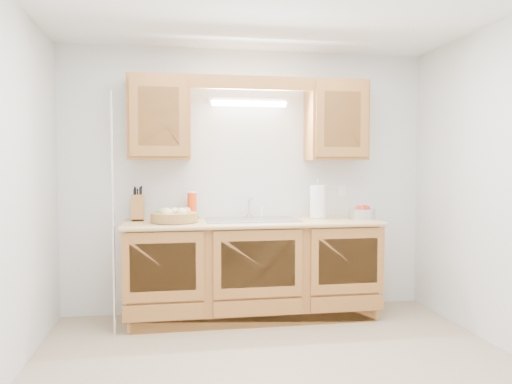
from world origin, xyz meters
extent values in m
plane|color=tan|center=(0.00, 0.00, 0.00)|extent=(3.50, 3.50, 0.00)
cube|color=silver|center=(0.00, 1.50, 1.25)|extent=(3.50, 0.02, 2.50)
cube|color=silver|center=(0.00, -1.50, 1.25)|extent=(3.50, 0.02, 2.50)
cube|color=silver|center=(-1.75, 0.00, 1.25)|extent=(0.02, 3.00, 2.50)
cube|color=#A76931|center=(0.00, 1.20, 0.44)|extent=(2.20, 0.60, 0.86)
cube|color=#DEB174|center=(0.00, 1.19, 0.88)|extent=(2.30, 0.63, 0.04)
cube|color=#A76931|center=(-0.83, 1.33, 1.83)|extent=(0.55, 0.33, 0.75)
cube|color=#A76931|center=(0.83, 1.33, 1.83)|extent=(0.55, 0.33, 0.75)
cube|color=#A76931|center=(0.00, 1.19, 2.14)|extent=(2.20, 0.05, 0.12)
cylinder|color=white|center=(0.00, 1.40, 1.98)|extent=(0.70, 0.05, 0.05)
cube|color=white|center=(0.00, 1.43, 2.01)|extent=(0.76, 0.06, 0.05)
cube|color=#9E9EA3|center=(0.00, 1.21, 0.90)|extent=(0.84, 0.46, 0.01)
cube|color=#9E9EA3|center=(-0.21, 1.21, 0.82)|extent=(0.39, 0.40, 0.16)
cube|color=#9E9EA3|center=(0.21, 1.21, 0.82)|extent=(0.39, 0.40, 0.16)
cylinder|color=silver|center=(0.00, 1.41, 0.92)|extent=(0.06, 0.06, 0.04)
cylinder|color=silver|center=(0.00, 1.41, 1.00)|extent=(0.02, 0.02, 0.16)
cylinder|color=silver|center=(0.00, 1.35, 1.09)|extent=(0.02, 0.12, 0.02)
cylinder|color=white|center=(0.12, 1.41, 0.96)|extent=(0.03, 0.03, 0.12)
cylinder|color=silver|center=(-1.20, 0.94, 1.00)|extent=(0.03, 0.03, 2.00)
cube|color=white|center=(0.95, 1.49, 1.15)|extent=(0.08, 0.01, 0.12)
cylinder|color=#B58A49|center=(-0.70, 1.15, 0.95)|extent=(0.48, 0.48, 0.08)
sphere|color=#D8C67F|center=(-0.77, 1.10, 0.98)|extent=(0.10, 0.10, 0.10)
sphere|color=#D8C67F|center=(-0.65, 1.09, 0.98)|extent=(0.10, 0.10, 0.10)
sphere|color=tan|center=(-0.60, 1.20, 0.98)|extent=(0.10, 0.10, 0.10)
sphere|color=red|center=(-0.73, 1.22, 0.98)|extent=(0.09, 0.09, 0.09)
sphere|color=#72A53F|center=(-0.82, 1.18, 0.98)|extent=(0.09, 0.09, 0.09)
sphere|color=#D8C67F|center=(-0.70, 1.14, 0.98)|extent=(0.10, 0.10, 0.10)
sphere|color=red|center=(-0.67, 1.25, 0.98)|extent=(0.09, 0.09, 0.09)
cube|color=#A76931|center=(-1.03, 1.36, 1.01)|extent=(0.11, 0.19, 0.25)
cylinder|color=black|center=(-1.06, 1.34, 1.14)|extent=(0.01, 0.04, 0.09)
cylinder|color=black|center=(-1.03, 1.34, 1.15)|extent=(0.01, 0.04, 0.09)
cylinder|color=black|center=(-1.00, 1.34, 1.15)|extent=(0.01, 0.04, 0.09)
cylinder|color=black|center=(-1.05, 1.38, 1.16)|extent=(0.01, 0.04, 0.09)
cylinder|color=black|center=(-1.01, 1.38, 1.16)|extent=(0.01, 0.04, 0.09)
cylinder|color=black|center=(-1.06, 1.41, 1.16)|extent=(0.01, 0.04, 0.09)
cylinder|color=black|center=(-1.00, 1.41, 1.17)|extent=(0.01, 0.04, 0.09)
cylinder|color=#EC410D|center=(-0.54, 1.36, 1.02)|extent=(0.11, 0.11, 0.25)
cylinder|color=white|center=(-0.54, 1.36, 1.15)|extent=(0.09, 0.09, 0.01)
imported|color=#2258AB|center=(-0.54, 1.44, 0.99)|extent=(0.09, 0.09, 0.18)
cube|color=#CC333F|center=(-0.54, 1.44, 0.90)|extent=(0.13, 0.10, 0.01)
cube|color=green|center=(-0.54, 1.44, 0.91)|extent=(0.13, 0.10, 0.02)
cylinder|color=silver|center=(0.63, 1.25, 0.91)|extent=(0.18, 0.18, 0.01)
cylinder|color=silver|center=(0.63, 1.25, 1.08)|extent=(0.02, 0.02, 0.36)
cylinder|color=white|center=(0.63, 1.25, 1.06)|extent=(0.15, 0.15, 0.30)
sphere|color=silver|center=(0.63, 1.25, 1.26)|extent=(0.02, 0.02, 0.02)
cylinder|color=silver|center=(1.03, 1.16, 0.95)|extent=(0.31, 0.31, 0.10)
sphere|color=red|center=(1.00, 1.16, 1.00)|extent=(0.07, 0.07, 0.07)
sphere|color=red|center=(1.06, 1.17, 1.00)|extent=(0.07, 0.07, 0.07)
sphere|color=red|center=(1.03, 1.13, 1.00)|extent=(0.07, 0.07, 0.07)
sphere|color=red|center=(1.07, 1.14, 1.00)|extent=(0.07, 0.07, 0.07)
camera|label=1|loc=(-0.71, -3.27, 1.40)|focal=35.00mm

